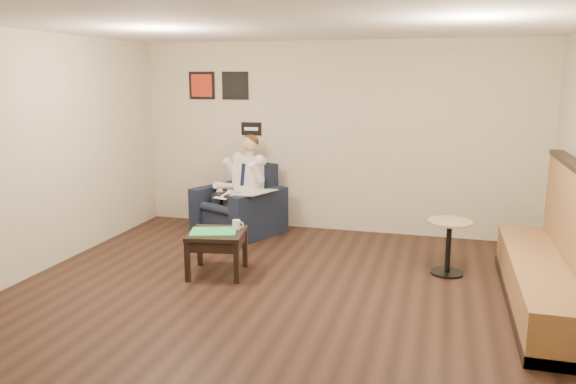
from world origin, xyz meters
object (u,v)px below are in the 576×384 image
(seated_man, at_px, (232,189))
(banquette, at_px, (547,239))
(armchair, at_px, (239,200))
(green_folder, at_px, (213,231))
(side_table, at_px, (217,253))
(cafe_table, at_px, (448,247))
(coffee_mug, at_px, (236,224))
(smartphone, at_px, (225,227))

(seated_man, height_order, banquette, banquette)
(armchair, relative_size, green_folder, 2.02)
(side_table, height_order, cafe_table, cafe_table)
(armchair, distance_m, side_table, 1.80)
(seated_man, distance_m, coffee_mug, 1.58)
(seated_man, bearing_deg, banquette, 2.04)
(banquette, bearing_deg, cafe_table, 141.10)
(armchair, height_order, green_folder, armchair)
(side_table, distance_m, green_folder, 0.27)
(banquette, bearing_deg, side_table, 179.86)
(armchair, bearing_deg, green_folder, -54.38)
(banquette, bearing_deg, coffee_mug, 176.91)
(armchair, height_order, seated_man, seated_man)
(armchair, bearing_deg, seated_man, -90.00)
(seated_man, height_order, green_folder, seated_man)
(armchair, height_order, smartphone, armchair)
(smartphone, bearing_deg, cafe_table, 11.58)
(armchair, xyz_separation_m, side_table, (0.38, -1.74, -0.25))
(cafe_table, bearing_deg, armchair, 161.36)
(armchair, bearing_deg, cafe_table, 5.75)
(armchair, xyz_separation_m, cafe_table, (2.99, -1.01, -0.18))
(smartphone, bearing_deg, green_folder, -103.96)
(smartphone, distance_m, cafe_table, 2.65)
(armchair, relative_size, banquette, 0.38)
(banquette, bearing_deg, seated_man, 157.65)
(coffee_mug, relative_size, smartphone, 0.68)
(coffee_mug, distance_m, banquette, 3.35)
(armchair, bearing_deg, side_table, -53.26)
(coffee_mug, relative_size, cafe_table, 0.17)
(banquette, bearing_deg, green_folder, -179.68)
(banquette, distance_m, cafe_table, 1.24)
(smartphone, relative_size, cafe_table, 0.25)
(coffee_mug, bearing_deg, cafe_table, 12.95)
(side_table, height_order, smartphone, smartphone)
(green_folder, bearing_deg, armchair, 101.22)
(smartphone, height_order, cafe_table, cafe_table)
(seated_man, distance_m, banquette, 4.28)
(armchair, bearing_deg, banquette, 0.28)
(green_folder, bearing_deg, cafe_table, 16.06)
(seated_man, bearing_deg, side_table, -50.57)
(side_table, distance_m, cafe_table, 2.71)
(armchair, height_order, side_table, armchair)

